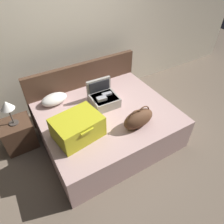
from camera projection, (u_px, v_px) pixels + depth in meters
name	position (u px, v px, depth m)	size (l,w,h in m)	color
ground_plane	(121.00, 153.00, 3.09)	(12.00, 12.00, 0.00)	#6B5B4C
back_wall	(69.00, 33.00, 3.32)	(8.00, 0.10, 2.60)	beige
bed	(108.00, 125.00, 3.18)	(1.91, 1.60, 0.52)	#BC9993
headboard	(84.00, 88.00, 3.59)	(1.95, 0.08, 0.94)	#4C3323
hard_case_large	(78.00, 127.00, 2.57)	(0.64, 0.52, 0.29)	gold
hard_case_medium	(104.00, 98.00, 3.11)	(0.40, 0.41, 0.35)	gray
duffel_bag	(138.00, 119.00, 2.72)	(0.47, 0.24, 0.31)	brown
pillow_near_headboard	(54.00, 99.00, 3.14)	(0.40, 0.25, 0.15)	white
nightstand	(19.00, 134.00, 3.08)	(0.44, 0.40, 0.45)	#4C3323
table_lamp	(7.00, 106.00, 2.73)	(0.19, 0.19, 0.39)	#3F3833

